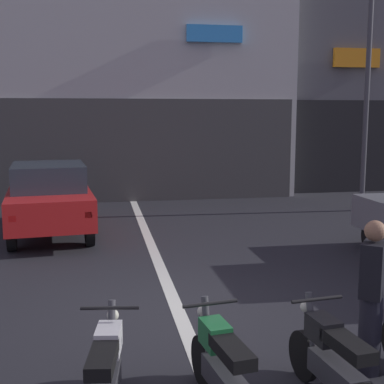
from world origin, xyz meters
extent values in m
plane|color=#232328|center=(0.00, 0.00, 0.00)|extent=(120.00, 120.00, 0.00)
cube|color=silver|center=(0.00, 6.00, 0.00)|extent=(0.20, 18.00, 0.01)
cube|color=#454543|center=(0.38, 9.53, 1.60)|extent=(9.59, 0.10, 3.20)
cube|color=#3399F2|center=(2.58, 9.46, 5.19)|extent=(1.75, 0.16, 0.51)
cube|color=#56565B|center=(9.89, 13.96, 5.51)|extent=(10.48, 7.37, 11.02)
cube|color=orange|center=(7.70, 10.16, 4.62)|extent=(1.64, 0.16, 0.64)
cylinder|color=black|center=(-3.08, 6.49, 0.32)|extent=(0.24, 0.65, 0.64)
cylinder|color=black|center=(-1.53, 6.65, 0.32)|extent=(0.24, 0.65, 0.64)
cylinder|color=black|center=(-2.82, 3.90, 0.32)|extent=(0.24, 0.65, 0.64)
cylinder|color=black|center=(-1.27, 4.06, 0.32)|extent=(0.24, 0.65, 0.64)
cube|color=red|center=(-2.17, 5.28, 0.75)|extent=(2.16, 4.26, 0.66)
cube|color=#2D3842|center=(-2.16, 5.13, 1.36)|extent=(1.74, 2.11, 0.56)
cube|color=red|center=(-2.67, 3.20, 0.80)|extent=(0.15, 0.07, 0.12)
cube|color=red|center=(-1.27, 3.34, 0.80)|extent=(0.15, 0.07, 0.12)
cylinder|color=black|center=(4.29, 2.48, 0.32)|extent=(0.18, 0.64, 0.64)
cylinder|color=#47474C|center=(6.33, 6.79, 3.22)|extent=(0.14, 0.14, 6.45)
cylinder|color=black|center=(-0.95, -1.91, 0.26)|extent=(0.14, 0.52, 0.52)
cube|color=black|center=(-1.06, -2.68, 0.72)|extent=(0.30, 0.63, 0.12)
cube|color=silver|center=(-1.00, -2.27, 0.70)|extent=(0.27, 0.39, 0.24)
cylinder|color=#4C4C51|center=(-0.97, -2.06, 0.63)|extent=(0.10, 0.24, 0.70)
cylinder|color=black|center=(-0.98, -2.14, 0.95)|extent=(0.55, 0.12, 0.04)
sphere|color=silver|center=(-0.95, -1.93, 0.80)|extent=(0.12, 0.12, 0.12)
cylinder|color=black|center=(-0.06, -1.97, 0.26)|extent=(0.14, 0.52, 0.52)
cube|color=#38383D|center=(0.03, -2.58, 0.37)|extent=(0.30, 0.76, 0.22)
cube|color=black|center=(0.05, -2.74, 0.72)|extent=(0.30, 0.62, 0.12)
cube|color=#1E7238|center=(-0.01, -2.33, 0.70)|extent=(0.27, 0.39, 0.24)
cylinder|color=#4C4C51|center=(-0.04, -2.11, 0.63)|extent=(0.10, 0.24, 0.70)
cylinder|color=black|center=(-0.03, -2.19, 0.95)|extent=(0.55, 0.11, 0.04)
sphere|color=silver|center=(-0.06, -1.99, 0.80)|extent=(0.12, 0.12, 0.12)
cylinder|color=black|center=(1.00, -2.03, 0.26)|extent=(0.13, 0.52, 0.52)
cube|color=#38383D|center=(1.07, -2.65, 0.37)|extent=(0.28, 0.75, 0.22)
cube|color=black|center=(1.09, -2.81, 0.72)|extent=(0.29, 0.62, 0.12)
cube|color=black|center=(1.04, -2.40, 0.70)|extent=(0.26, 0.38, 0.24)
cylinder|color=#4C4C51|center=(1.02, -2.18, 0.63)|extent=(0.10, 0.24, 0.70)
cylinder|color=black|center=(1.03, -2.26, 0.95)|extent=(0.55, 0.10, 0.04)
sphere|color=silver|center=(1.00, -2.06, 0.80)|extent=(0.12, 0.12, 0.12)
cylinder|color=#23232D|center=(1.75, -2.03, 0.43)|extent=(0.24, 0.24, 0.86)
cube|color=black|center=(1.75, -2.03, 1.15)|extent=(0.39, 0.42, 0.58)
sphere|color=#9E7051|center=(1.75, -2.03, 1.56)|extent=(0.22, 0.22, 0.22)
camera|label=1|loc=(-1.05, -6.90, 2.77)|focal=49.11mm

